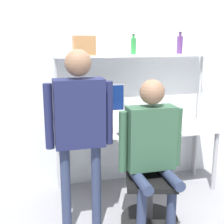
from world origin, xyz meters
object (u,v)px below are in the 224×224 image
(bottle_green, at_px, (134,46))
(office_chair, at_px, (150,194))
(laptop, at_px, (126,127))
(storage_box, at_px, (84,45))
(person_standing, at_px, (79,119))
(cell_phone, at_px, (145,131))
(bottle_purple, at_px, (180,44))
(person_seated, at_px, (152,142))
(monitor, at_px, (101,105))

(bottle_green, bearing_deg, office_chair, -96.31)
(laptop, relative_size, storage_box, 1.34)
(office_chair, distance_m, storage_box, 1.72)
(person_standing, bearing_deg, laptop, 42.75)
(cell_phone, distance_m, person_standing, 1.05)
(person_standing, relative_size, bottle_purple, 6.62)
(person_seated, distance_m, storage_box, 1.33)
(cell_phone, relative_size, person_standing, 0.09)
(monitor, height_order, bottle_purple, bottle_purple)
(laptop, xyz_separation_m, bottle_green, (0.16, 0.29, 0.87))
(bottle_green, height_order, storage_box, bottle_green)
(laptop, distance_m, person_seated, 0.63)
(bottle_purple, distance_m, bottle_green, 0.58)
(monitor, height_order, person_seated, person_seated)
(monitor, relative_size, storage_box, 2.51)
(laptop, height_order, bottle_purple, bottle_purple)
(bottle_green, bearing_deg, storage_box, -180.00)
(office_chair, bearing_deg, bottle_purple, 52.24)
(laptop, xyz_separation_m, storage_box, (-0.41, 0.29, 0.88))
(office_chair, xyz_separation_m, bottle_purple, (0.67, 0.87, 1.41))
(cell_phone, bearing_deg, office_chair, -105.18)
(laptop, relative_size, bottle_green, 1.33)
(monitor, bearing_deg, bottle_green, 2.18)
(person_seated, bearing_deg, office_chair, 75.55)
(cell_phone, height_order, bottle_purple, bottle_purple)
(person_standing, bearing_deg, monitor, 65.99)
(cell_phone, height_order, bottle_green, bottle_green)
(monitor, distance_m, person_standing, 0.91)
(monitor, distance_m, cell_phone, 0.59)
(person_standing, bearing_deg, bottle_green, 47.82)
(storage_box, bearing_deg, bottle_purple, 0.00)
(laptop, height_order, person_seated, person_seated)
(bottle_green, bearing_deg, cell_phone, -78.04)
(laptop, xyz_separation_m, person_standing, (-0.60, -0.56, 0.27))
(laptop, xyz_separation_m, person_seated, (0.06, -0.62, 0.03))
(person_standing, xyz_separation_m, bottle_purple, (1.34, 0.84, 0.61))
(person_standing, height_order, bottle_purple, bottle_purple)
(person_seated, bearing_deg, cell_phone, 74.87)
(monitor, xyz_separation_m, storage_box, (-0.18, 0.02, 0.68))
(laptop, bearing_deg, person_seated, -84.88)
(person_seated, relative_size, person_standing, 0.84)
(cell_phone, distance_m, office_chair, 0.76)
(person_seated, distance_m, bottle_purple, 1.42)
(monitor, xyz_separation_m, person_seated, (0.29, -0.89, -0.17))
(monitor, relative_size, person_seated, 0.40)
(office_chair, relative_size, person_standing, 0.55)
(bottle_purple, bearing_deg, storage_box, 180.00)
(monitor, height_order, laptop, monitor)
(bottle_purple, bearing_deg, cell_phone, -150.73)
(cell_phone, xyz_separation_m, office_chair, (-0.16, -0.58, -0.47))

